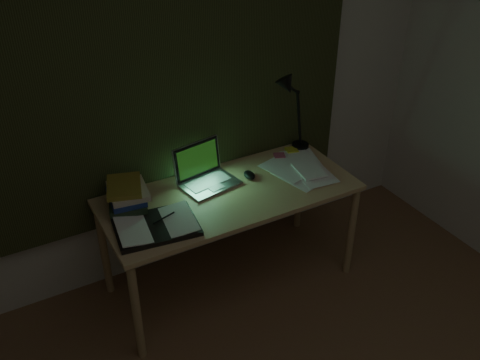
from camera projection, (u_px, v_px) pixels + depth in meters
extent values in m
cube|color=beige|center=(173.00, 78.00, 2.98)|extent=(3.50, 0.00, 2.50)
cube|color=#2A2F17|center=(173.00, 45.00, 2.85)|extent=(2.20, 0.06, 2.00)
ellipsoid|color=black|center=(249.00, 175.00, 3.18)|extent=(0.07, 0.10, 0.04)
cube|color=gold|center=(292.00, 150.00, 3.46)|extent=(0.09, 0.09, 0.02)
cube|color=#C44C6B|center=(279.00, 156.00, 3.40)|extent=(0.09, 0.09, 0.01)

